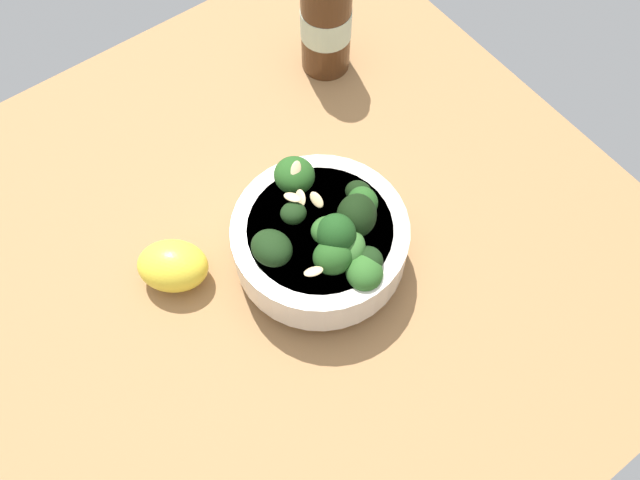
% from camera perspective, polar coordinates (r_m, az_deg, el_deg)
% --- Properties ---
extents(ground_plane, '(0.71, 0.71, 0.04)m').
position_cam_1_polar(ground_plane, '(0.73, -2.77, -1.44)').
color(ground_plane, '#996D42').
extents(bowl_of_broccoli, '(0.17, 0.18, 0.11)m').
position_cam_1_polar(bowl_of_broccoli, '(0.67, 0.20, 0.15)').
color(bowl_of_broccoli, silver).
rests_on(bowl_of_broccoli, ground_plane).
extents(lemon_wedge, '(0.09, 0.09, 0.05)m').
position_cam_1_polar(lemon_wedge, '(0.69, -12.06, -2.11)').
color(lemon_wedge, yellow).
rests_on(lemon_wedge, ground_plane).
extents(bottle_tall, '(0.06, 0.06, 0.15)m').
position_cam_1_polar(bottle_tall, '(0.81, 0.50, 17.73)').
color(bottle_tall, '#472814').
rests_on(bottle_tall, ground_plane).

